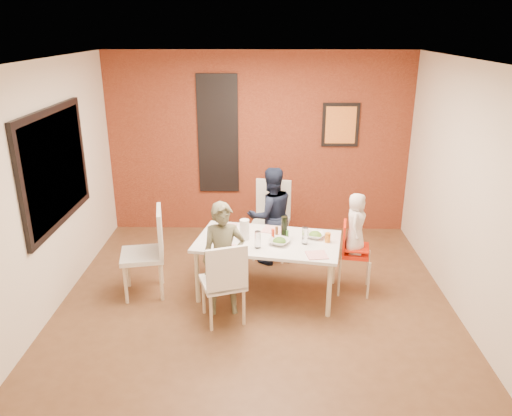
{
  "coord_description": "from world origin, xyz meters",
  "views": [
    {
      "loc": [
        0.11,
        -5.07,
        3.04
      ],
      "look_at": [
        0.0,
        0.3,
        1.05
      ],
      "focal_mm": 35.0,
      "sensor_mm": 36.0,
      "label": 1
    }
  ],
  "objects_px": {
    "chair_far": "(272,214)",
    "high_chair": "(352,251)",
    "chair_near": "(225,279)",
    "paper_towel_roll": "(245,230)",
    "child_near": "(224,259)",
    "child_far": "(271,216)",
    "wine_bottle": "(284,228)",
    "chair_left": "(150,247)",
    "toddler": "(356,223)",
    "dining_table": "(268,245)"
  },
  "relations": [
    {
      "from": "chair_left",
      "to": "high_chair",
      "type": "relative_size",
      "value": 1.22
    },
    {
      "from": "child_far",
      "to": "wine_bottle",
      "type": "height_order",
      "value": "child_far"
    },
    {
      "from": "chair_near",
      "to": "wine_bottle",
      "type": "bearing_deg",
      "value": -151.41
    },
    {
      "from": "child_far",
      "to": "wine_bottle",
      "type": "xyz_separation_m",
      "value": [
        0.15,
        -0.81,
        0.16
      ]
    },
    {
      "from": "chair_near",
      "to": "child_far",
      "type": "height_order",
      "value": "child_far"
    },
    {
      "from": "dining_table",
      "to": "paper_towel_roll",
      "type": "xyz_separation_m",
      "value": [
        -0.27,
        0.01,
        0.18
      ]
    },
    {
      "from": "chair_near",
      "to": "child_near",
      "type": "bearing_deg",
      "value": -102.55
    },
    {
      "from": "chair_far",
      "to": "wine_bottle",
      "type": "distance_m",
      "value": 1.1
    },
    {
      "from": "toddler",
      "to": "paper_towel_roll",
      "type": "xyz_separation_m",
      "value": [
        -1.29,
        -0.05,
        -0.07
      ]
    },
    {
      "from": "dining_table",
      "to": "chair_left",
      "type": "xyz_separation_m",
      "value": [
        -1.38,
        -0.03,
        -0.03
      ]
    },
    {
      "from": "wine_bottle",
      "to": "paper_towel_roll",
      "type": "relative_size",
      "value": 1.13
    },
    {
      "from": "dining_table",
      "to": "chair_near",
      "type": "height_order",
      "value": "chair_near"
    },
    {
      "from": "child_near",
      "to": "wine_bottle",
      "type": "bearing_deg",
      "value": 27.67
    },
    {
      "from": "dining_table",
      "to": "chair_far",
      "type": "bearing_deg",
      "value": 87.06
    },
    {
      "from": "chair_near",
      "to": "paper_towel_roll",
      "type": "distance_m",
      "value": 0.76
    },
    {
      "from": "chair_far",
      "to": "child_near",
      "type": "xyz_separation_m",
      "value": [
        -0.54,
        -1.53,
        0.06
      ]
    },
    {
      "from": "high_chair",
      "to": "child_far",
      "type": "bearing_deg",
      "value": 60.53
    },
    {
      "from": "high_chair",
      "to": "toddler",
      "type": "xyz_separation_m",
      "value": [
        0.02,
        -0.01,
        0.35
      ]
    },
    {
      "from": "dining_table",
      "to": "wine_bottle",
      "type": "bearing_deg",
      "value": 11.64
    },
    {
      "from": "chair_far",
      "to": "high_chair",
      "type": "xyz_separation_m",
      "value": [
        0.94,
        -1.03,
        -0.06
      ]
    },
    {
      "from": "dining_table",
      "to": "child_near",
      "type": "distance_m",
      "value": 0.64
    },
    {
      "from": "chair_near",
      "to": "chair_left",
      "type": "bearing_deg",
      "value": -53.79
    },
    {
      "from": "chair_far",
      "to": "high_chair",
      "type": "relative_size",
      "value": 1.2
    },
    {
      "from": "dining_table",
      "to": "high_chair",
      "type": "distance_m",
      "value": 1.0
    },
    {
      "from": "child_near",
      "to": "toddler",
      "type": "height_order",
      "value": "child_near"
    },
    {
      "from": "wine_bottle",
      "to": "dining_table",
      "type": "bearing_deg",
      "value": -168.36
    },
    {
      "from": "chair_far",
      "to": "child_near",
      "type": "bearing_deg",
      "value": -99.23
    },
    {
      "from": "chair_near",
      "to": "child_far",
      "type": "xyz_separation_m",
      "value": [
        0.49,
        1.52,
        0.13
      ]
    },
    {
      "from": "chair_near",
      "to": "paper_towel_roll",
      "type": "xyz_separation_m",
      "value": [
        0.18,
        0.68,
        0.28
      ]
    },
    {
      "from": "chair_near",
      "to": "chair_far",
      "type": "relative_size",
      "value": 0.9
    },
    {
      "from": "chair_near",
      "to": "child_near",
      "type": "relative_size",
      "value": 0.73
    },
    {
      "from": "chair_left",
      "to": "child_near",
      "type": "xyz_separation_m",
      "value": [
        0.89,
        -0.4,
        0.05
      ]
    },
    {
      "from": "paper_towel_roll",
      "to": "chair_near",
      "type": "bearing_deg",
      "value": -105.05
    },
    {
      "from": "toddler",
      "to": "wine_bottle",
      "type": "bearing_deg",
      "value": 108.46
    },
    {
      "from": "chair_near",
      "to": "child_far",
      "type": "bearing_deg",
      "value": -127.2
    },
    {
      "from": "child_near",
      "to": "toddler",
      "type": "xyz_separation_m",
      "value": [
        1.5,
        0.49,
        0.23
      ]
    },
    {
      "from": "chair_far",
      "to": "child_far",
      "type": "distance_m",
      "value": 0.26
    },
    {
      "from": "chair_left",
      "to": "paper_towel_roll",
      "type": "xyz_separation_m",
      "value": [
        1.1,
        0.04,
        0.22
      ]
    },
    {
      "from": "child_near",
      "to": "wine_bottle",
      "type": "distance_m",
      "value": 0.84
    },
    {
      "from": "chair_far",
      "to": "paper_towel_roll",
      "type": "relative_size",
      "value": 4.27
    },
    {
      "from": "dining_table",
      "to": "child_near",
      "type": "xyz_separation_m",
      "value": [
        -0.48,
        -0.43,
        0.02
      ]
    },
    {
      "from": "toddler",
      "to": "paper_towel_roll",
      "type": "bearing_deg",
      "value": 108.91
    },
    {
      "from": "dining_table",
      "to": "paper_towel_roll",
      "type": "distance_m",
      "value": 0.33
    },
    {
      "from": "chair_left",
      "to": "toddler",
      "type": "relative_size",
      "value": 1.46
    },
    {
      "from": "dining_table",
      "to": "high_chair",
      "type": "height_order",
      "value": "high_chair"
    },
    {
      "from": "chair_near",
      "to": "paper_towel_roll",
      "type": "height_order",
      "value": "chair_near"
    },
    {
      "from": "chair_near",
      "to": "high_chair",
      "type": "height_order",
      "value": "chair_near"
    },
    {
      "from": "child_near",
      "to": "paper_towel_roll",
      "type": "height_order",
      "value": "child_near"
    },
    {
      "from": "toddler",
      "to": "high_chair",
      "type": "bearing_deg",
      "value": 87.77
    },
    {
      "from": "child_near",
      "to": "chair_far",
      "type": "bearing_deg",
      "value": 63.39
    }
  ]
}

